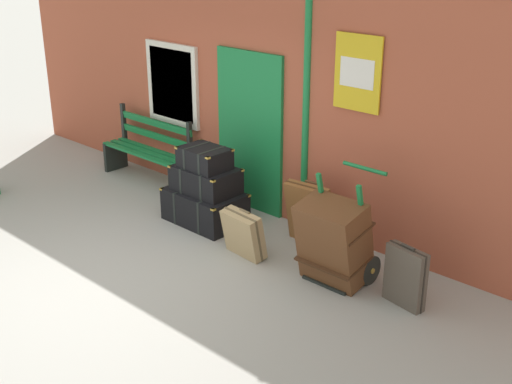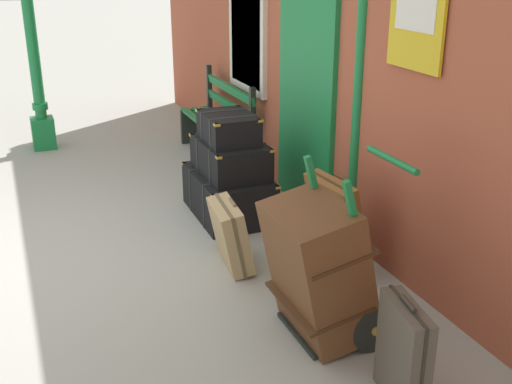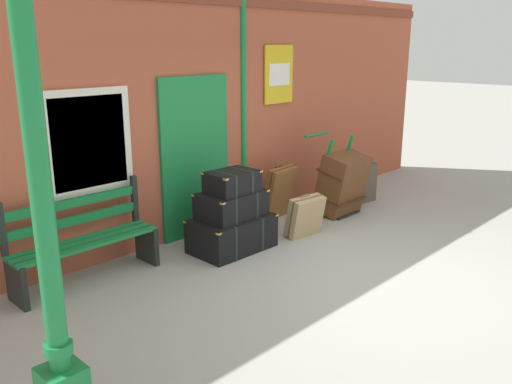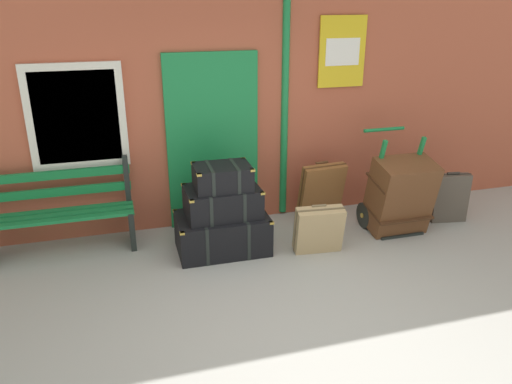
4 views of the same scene
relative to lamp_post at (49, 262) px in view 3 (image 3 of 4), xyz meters
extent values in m
plane|color=#A3A099|center=(3.31, -0.21, -1.16)|extent=(60.00, 60.00, 0.00)
cube|color=#AD5138|center=(3.31, 2.39, 0.44)|extent=(10.40, 0.30, 3.20)
cube|color=#197A3D|center=(3.03, 2.22, -0.11)|extent=(1.10, 0.05, 2.10)
cube|color=#0F4924|center=(3.03, 2.21, -0.11)|extent=(0.06, 0.02, 2.10)
cube|color=silver|center=(1.54, 2.22, 0.29)|extent=(1.04, 0.06, 1.16)
cube|color=silver|center=(1.54, 2.20, 0.29)|extent=(0.88, 0.02, 1.00)
cylinder|color=#197A3D|center=(3.94, 2.24, 0.44)|extent=(0.09, 0.09, 3.14)
cube|color=gold|center=(4.66, 2.22, 0.89)|extent=(0.60, 0.02, 0.84)
cube|color=white|center=(4.66, 2.21, 0.89)|extent=(0.44, 0.01, 0.32)
cylinder|color=#197A3D|center=(0.00, 0.00, 0.50)|extent=(0.14, 0.14, 2.52)
cylinder|color=#197A3D|center=(0.00, 0.00, -0.61)|extent=(0.19, 0.19, 0.08)
cube|color=#197A3D|center=(1.24, 1.75, -0.71)|extent=(1.60, 0.09, 0.04)
cube|color=#197A3D|center=(1.24, 1.89, -0.71)|extent=(1.60, 0.09, 0.04)
cube|color=#197A3D|center=(1.24, 2.03, -0.71)|extent=(1.60, 0.09, 0.04)
cube|color=#197A3D|center=(1.24, 2.09, -0.51)|extent=(1.60, 0.05, 0.10)
cube|color=#197A3D|center=(1.24, 2.09, -0.31)|extent=(1.60, 0.05, 0.10)
cube|color=black|center=(0.48, 1.89, -0.94)|extent=(0.06, 0.40, 0.45)
cube|color=black|center=(0.48, 2.09, -0.43)|extent=(0.06, 0.06, 0.56)
cube|color=black|center=(2.00, 1.89, -0.94)|extent=(0.06, 0.40, 0.45)
cube|color=black|center=(2.00, 2.09, -0.43)|extent=(0.06, 0.06, 0.56)
cube|color=black|center=(2.96, 1.46, -0.95)|extent=(1.01, 0.65, 0.42)
cube|color=black|center=(2.74, 1.47, -0.95)|extent=(0.04, 0.65, 0.43)
cube|color=black|center=(3.19, 1.46, -0.95)|extent=(0.04, 0.65, 0.43)
cube|color=#B79338|center=(2.48, 1.17, -0.75)|extent=(0.05, 0.05, 0.02)
cube|color=#B79338|center=(3.44, 1.16, -0.75)|extent=(0.05, 0.05, 0.02)
cube|color=#B79338|center=(2.48, 1.77, -0.75)|extent=(0.05, 0.05, 0.02)
cube|color=#B79338|center=(3.44, 1.76, -0.75)|extent=(0.05, 0.05, 0.02)
cube|color=silver|center=(2.94, 1.16, -0.95)|extent=(0.36, 0.01, 0.10)
cube|color=black|center=(2.97, 1.48, -0.58)|extent=(0.81, 0.55, 0.32)
cube|color=black|center=(2.79, 1.48, -0.58)|extent=(0.04, 0.55, 0.33)
cube|color=black|center=(3.15, 1.48, -0.58)|extent=(0.04, 0.55, 0.33)
cube|color=#B79338|center=(2.60, 1.22, -0.43)|extent=(0.05, 0.05, 0.02)
cube|color=#B79338|center=(3.36, 1.24, -0.43)|extent=(0.05, 0.05, 0.02)
cube|color=#B79338|center=(2.59, 1.72, -0.43)|extent=(0.05, 0.05, 0.02)
cube|color=#B79338|center=(3.35, 1.74, -0.43)|extent=(0.05, 0.05, 0.02)
cube|color=black|center=(2.98, 1.46, -0.29)|extent=(0.61, 0.45, 0.26)
cube|color=black|center=(2.84, 1.47, -0.29)|extent=(0.04, 0.45, 0.27)
cube|color=black|center=(3.11, 1.46, -0.29)|extent=(0.04, 0.45, 0.27)
cube|color=#B79338|center=(2.70, 1.27, -0.17)|extent=(0.05, 0.05, 0.02)
cube|color=#B79338|center=(3.26, 1.26, -0.17)|extent=(0.05, 0.05, 0.02)
cube|color=#B79338|center=(2.70, 1.67, -0.17)|extent=(0.05, 0.05, 0.02)
cube|color=#B79338|center=(3.26, 1.66, -0.17)|extent=(0.05, 0.05, 0.02)
cube|color=black|center=(5.09, 1.30, -1.15)|extent=(0.56, 0.28, 0.03)
cube|color=#197A3D|center=(4.84, 1.50, -0.58)|extent=(0.04, 0.36, 1.17)
cube|color=#197A3D|center=(5.34, 1.50, -0.58)|extent=(0.04, 0.36, 1.17)
cylinder|color=#197A3D|center=(5.09, 1.82, 0.00)|extent=(0.54, 0.04, 0.04)
cylinder|color=black|center=(4.77, 1.56, -1.00)|extent=(0.04, 0.32, 0.32)
cylinder|color=#B79338|center=(4.77, 1.56, -1.00)|extent=(0.07, 0.06, 0.06)
cylinder|color=black|center=(5.41, 1.56, -1.00)|extent=(0.04, 0.32, 0.32)
cylinder|color=#B79338|center=(5.41, 1.56, -1.00)|extent=(0.07, 0.06, 0.06)
cube|color=brown|center=(5.09, 1.32, -0.69)|extent=(0.68, 0.61, 0.95)
cube|color=#432715|center=(5.09, 1.32, -0.88)|extent=(0.70, 0.46, 0.12)
cube|color=#432715|center=(5.09, 1.32, -0.49)|extent=(0.70, 0.46, 0.12)
cube|color=tan|center=(3.97, 1.12, -0.89)|extent=(0.55, 0.32, 0.55)
cylinder|color=brown|center=(3.97, 1.14, -0.61)|extent=(0.16, 0.04, 0.03)
cube|color=brown|center=(3.97, 1.12, -0.89)|extent=(0.55, 0.18, 0.53)
cube|color=#51473D|center=(5.89, 1.44, -0.85)|extent=(0.46, 0.21, 0.62)
cylinder|color=#302A24|center=(5.89, 1.44, -0.52)|extent=(0.16, 0.05, 0.03)
cube|color=#2C2721|center=(5.89, 1.44, -0.85)|extent=(0.46, 0.10, 0.63)
cube|color=brown|center=(4.32, 1.88, -0.78)|extent=(0.59, 0.34, 0.77)
cylinder|color=#4F3018|center=(4.32, 1.90, -0.39)|extent=(0.16, 0.04, 0.03)
cube|color=#482C16|center=(4.32, 1.88, -0.78)|extent=(0.59, 0.23, 0.76)
camera|label=1|loc=(8.74, -3.83, 2.39)|focal=46.85mm
camera|label=2|loc=(8.30, -0.42, 1.25)|focal=44.49mm
camera|label=3|loc=(-1.34, -3.12, 1.33)|focal=37.59mm
camera|label=4|loc=(1.92, -3.49, 1.51)|focal=35.22mm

